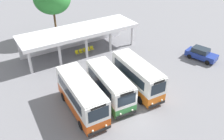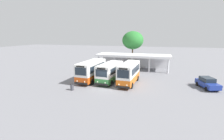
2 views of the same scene
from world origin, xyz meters
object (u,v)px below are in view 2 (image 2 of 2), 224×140
city_bus_nearest_orange (92,70)px  waiting_chair_fourth_seat (136,68)px  waiting_chair_end_by_column (128,67)px  city_bus_second_in_row (110,72)px  waiting_chair_second_from_end (130,68)px  waiting_chair_middle_seat (133,68)px  parked_car_flank (207,83)px  litter_bin_apron (72,87)px  waiting_chair_fifth_seat (138,68)px  city_bus_middle_cream (129,72)px

city_bus_nearest_orange → waiting_chair_fourth_seat: (6.04, 10.55, -1.33)m
waiting_chair_end_by_column → city_bus_second_in_row: bearing=-95.6°
city_bus_nearest_orange → waiting_chair_fourth_seat: size_ratio=8.91×
waiting_chair_end_by_column → waiting_chair_second_from_end: 0.59m
waiting_chair_middle_seat → waiting_chair_fourth_seat: 0.59m
parked_car_flank → litter_bin_apron: bearing=-161.2°
litter_bin_apron → waiting_chair_fifth_seat: bearing=65.6°
city_bus_nearest_orange → city_bus_second_in_row: bearing=3.1°
city_bus_nearest_orange → waiting_chair_middle_seat: city_bus_nearest_orange is taller
litter_bin_apron → city_bus_second_in_row: bearing=55.4°
waiting_chair_fourth_seat → waiting_chair_fifth_seat: size_ratio=1.00×
waiting_chair_fifth_seat → litter_bin_apron: size_ratio=0.96×
litter_bin_apron → waiting_chair_end_by_column: bearing=72.9°
city_bus_nearest_orange → city_bus_second_in_row: size_ratio=1.07×
city_bus_second_in_row → litter_bin_apron: size_ratio=7.99×
waiting_chair_fifth_seat → litter_bin_apron: litter_bin_apron is taller
city_bus_second_in_row → waiting_chair_middle_seat: 10.66m
waiting_chair_second_from_end → waiting_chair_middle_seat: same height
parked_car_flank → litter_bin_apron: parked_car_flank is taller
city_bus_nearest_orange → litter_bin_apron: city_bus_nearest_orange is taller
parked_car_flank → city_bus_middle_cream: bearing=-175.3°
city_bus_middle_cream → waiting_chair_fourth_seat: bearing=92.5°
waiting_chair_end_by_column → waiting_chair_fourth_seat: (1.78, 0.05, 0.00)m
city_bus_nearest_orange → parked_car_flank: city_bus_nearest_orange is taller
city_bus_second_in_row → litter_bin_apron: (-3.92, -5.68, -1.29)m
city_bus_second_in_row → waiting_chair_end_by_column: (1.02, 10.32, -1.22)m
waiting_chair_end_by_column → waiting_chair_fifth_seat: bearing=2.1°
city_bus_second_in_row → waiting_chair_fourth_seat: bearing=74.9°
city_bus_second_in_row → waiting_chair_fifth_seat: (3.39, 10.41, -1.22)m
waiting_chair_end_by_column → waiting_chair_fifth_seat: same height
waiting_chair_end_by_column → litter_bin_apron: 16.75m
waiting_chair_second_from_end → parked_car_flank: bearing=-36.3°
litter_bin_apron → waiting_chair_second_from_end: bearing=71.0°
waiting_chair_middle_seat → litter_bin_apron: (-6.12, -16.04, -0.07)m
city_bus_middle_cream → city_bus_nearest_orange: bearing=179.2°
city_bus_second_in_row → parked_car_flank: bearing=2.6°
city_bus_middle_cream → litter_bin_apron: bearing=-142.9°
city_bus_nearest_orange → waiting_chair_second_from_end: city_bus_nearest_orange is taller
waiting_chair_middle_seat → waiting_chair_fifth_seat: (1.18, 0.05, 0.00)m
waiting_chair_middle_seat → waiting_chair_fifth_seat: same height
city_bus_second_in_row → waiting_chair_middle_seat: (2.20, 10.36, -1.22)m
city_bus_middle_cream → waiting_chair_middle_seat: bearing=95.6°
city_bus_middle_cream → waiting_chair_fourth_seat: size_ratio=8.56×
city_bus_second_in_row → parked_car_flank: size_ratio=1.66×
parked_car_flank → waiting_chair_end_by_column: parked_car_flank is taller
city_bus_nearest_orange → waiting_chair_second_from_end: size_ratio=8.91×
waiting_chair_second_from_end → waiting_chair_fourth_seat: bearing=1.3°
city_bus_middle_cream → litter_bin_apron: 9.09m
parked_car_flank → waiting_chair_fifth_seat: 14.97m
city_bus_nearest_orange → waiting_chair_middle_seat: size_ratio=8.91×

